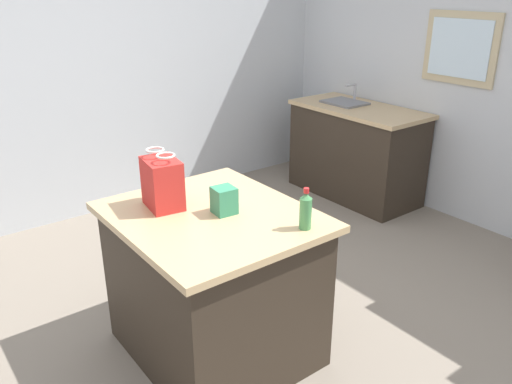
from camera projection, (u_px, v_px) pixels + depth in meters
ground at (245, 337)px, 3.22m from camera, size 6.35×6.35×0.00m
back_wall at (507, 73)px, 4.20m from camera, size 4.86×0.13×2.70m
left_wall at (78, 67)px, 4.50m from camera, size 0.10×5.29×2.70m
kitchen_island at (214, 284)px, 2.96m from camera, size 1.11×0.97×0.89m
sink_counter at (355, 151)px, 5.19m from camera, size 1.34×0.66×1.10m
shopping_bag at (162, 183)px, 2.82m from camera, size 0.26×0.20×0.32m
small_box at (224, 200)px, 2.77m from camera, size 0.12×0.13×0.15m
bottle at (306, 211)px, 2.59m from camera, size 0.06×0.06×0.22m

